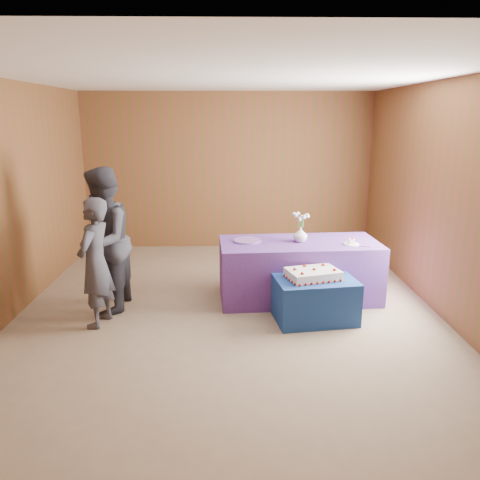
{
  "coord_description": "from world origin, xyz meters",
  "views": [
    {
      "loc": [
        0.03,
        -5.2,
        2.28
      ],
      "look_at": [
        0.15,
        0.1,
        0.88
      ],
      "focal_mm": 35.0,
      "sensor_mm": 36.0,
      "label": 1
    }
  ],
  "objects_px": {
    "cake_table": "(314,298)",
    "sheet_cake": "(313,274)",
    "serving_table": "(299,270)",
    "vase": "(300,234)",
    "guest_left": "(95,263)",
    "guest_right": "(103,241)"
  },
  "relations": [
    {
      "from": "cake_table",
      "to": "sheet_cake",
      "type": "height_order",
      "value": "sheet_cake"
    },
    {
      "from": "serving_table",
      "to": "sheet_cake",
      "type": "distance_m",
      "value": 0.7
    },
    {
      "from": "vase",
      "to": "sheet_cake",
      "type": "bearing_deg",
      "value": -85.54
    },
    {
      "from": "serving_table",
      "to": "vase",
      "type": "distance_m",
      "value": 0.47
    },
    {
      "from": "cake_table",
      "to": "vase",
      "type": "relative_size",
      "value": 4.82
    },
    {
      "from": "serving_table",
      "to": "guest_left",
      "type": "xyz_separation_m",
      "value": [
        -2.36,
        -0.75,
        0.35
      ]
    },
    {
      "from": "cake_table",
      "to": "sheet_cake",
      "type": "xyz_separation_m",
      "value": [
        -0.02,
        -0.03,
        0.3
      ]
    },
    {
      "from": "guest_left",
      "to": "guest_right",
      "type": "height_order",
      "value": "guest_right"
    },
    {
      "from": "cake_table",
      "to": "vase",
      "type": "xyz_separation_m",
      "value": [
        -0.08,
        0.66,
        0.59
      ]
    },
    {
      "from": "sheet_cake",
      "to": "guest_right",
      "type": "height_order",
      "value": "guest_right"
    },
    {
      "from": "cake_table",
      "to": "guest_right",
      "type": "relative_size",
      "value": 0.52
    },
    {
      "from": "vase",
      "to": "guest_left",
      "type": "bearing_deg",
      "value": -162.02
    },
    {
      "from": "cake_table",
      "to": "vase",
      "type": "height_order",
      "value": "vase"
    },
    {
      "from": "vase",
      "to": "guest_right",
      "type": "relative_size",
      "value": 0.11
    },
    {
      "from": "guest_right",
      "to": "vase",
      "type": "bearing_deg",
      "value": 100.5
    },
    {
      "from": "vase",
      "to": "guest_right",
      "type": "xyz_separation_m",
      "value": [
        -2.37,
        -0.37,
        0.02
      ]
    },
    {
      "from": "cake_table",
      "to": "vase",
      "type": "distance_m",
      "value": 0.89
    },
    {
      "from": "cake_table",
      "to": "serving_table",
      "type": "relative_size",
      "value": 0.45
    },
    {
      "from": "guest_right",
      "to": "cake_table",
      "type": "bearing_deg",
      "value": 84.87
    },
    {
      "from": "guest_left",
      "to": "sheet_cake",
      "type": "bearing_deg",
      "value": 103.47
    },
    {
      "from": "guest_right",
      "to": "serving_table",
      "type": "bearing_deg",
      "value": 100.2
    },
    {
      "from": "serving_table",
      "to": "sheet_cake",
      "type": "bearing_deg",
      "value": -88.27
    }
  ]
}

